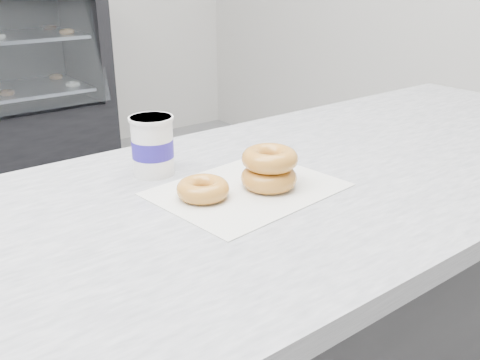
# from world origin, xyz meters

# --- Properties ---
(wax_paper) EXTENTS (0.37, 0.29, 0.00)m
(wax_paper) POSITION_xyz_m (0.39, -0.60, 0.90)
(wax_paper) COLOR silver
(wax_paper) RESTS_ON counter
(donut_single) EXTENTS (0.10, 0.10, 0.03)m
(donut_single) POSITION_xyz_m (0.30, -0.58, 0.92)
(donut_single) COLOR gold
(donut_single) RESTS_ON wax_paper
(donut_stack) EXTENTS (0.14, 0.14, 0.08)m
(donut_stack) POSITION_xyz_m (0.43, -0.61, 0.94)
(donut_stack) COLOR gold
(donut_stack) RESTS_ON wax_paper
(coffee_cup) EXTENTS (0.09, 0.09, 0.12)m
(coffee_cup) POSITION_xyz_m (0.29, -0.41, 0.96)
(coffee_cup) COLOR white
(coffee_cup) RESTS_ON counter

